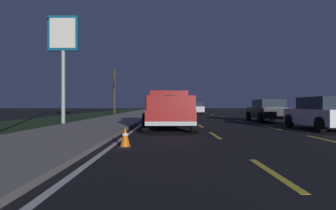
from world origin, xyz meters
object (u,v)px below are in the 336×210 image
object	(u,v)px
sedan_silver	(195,108)
gas_price_sign	(63,43)
sedan_white	(323,113)
sedan_black	(267,110)
pickup_truck	(169,109)
bare_tree_far	(114,91)
traffic_cone_near	(125,137)

from	to	relation	value
sedan_silver	gas_price_sign	world-z (taller)	gas_price_sign
sedan_white	sedan_black	distance (m)	6.63
pickup_truck	sedan_black	distance (m)	9.16
sedan_black	gas_price_sign	xyz separation A→B (m)	(-1.79, 13.49, 4.30)
sedan_silver	bare_tree_far	distance (m)	11.27
sedan_black	gas_price_sign	world-z (taller)	gas_price_sign
traffic_cone_near	sedan_black	bearing A→B (deg)	-33.94
bare_tree_far	traffic_cone_near	world-z (taller)	bare_tree_far
pickup_truck	bare_tree_far	bearing A→B (deg)	16.15
gas_price_sign	traffic_cone_near	xyz separation A→B (m)	(-10.20, -5.43, -4.80)
pickup_truck	sedan_white	size ratio (longest dim) A/B	1.24
traffic_cone_near	sedan_silver	bearing A→B (deg)	-9.15
pickup_truck	gas_price_sign	xyz separation A→B (m)	(4.31, 6.66, 4.11)
traffic_cone_near	gas_price_sign	bearing A→B (deg)	28.02
sedan_white	sedan_black	world-z (taller)	same
sedan_silver	gas_price_sign	distance (m)	22.15
sedan_black	traffic_cone_near	size ratio (longest dim) A/B	7.65
gas_price_sign	traffic_cone_near	bearing A→B (deg)	-151.98
sedan_silver	traffic_cone_near	size ratio (longest dim) A/B	7.61
sedan_white	bare_tree_far	world-z (taller)	bare_tree_far
sedan_silver	sedan_white	size ratio (longest dim) A/B	1.00
sedan_black	sedan_white	bearing A→B (deg)	-177.42
bare_tree_far	traffic_cone_near	xyz separation A→B (m)	(-31.31, -6.12, -2.84)
sedan_white	sedan_black	size ratio (longest dim) A/B	0.99
gas_price_sign	sedan_black	bearing A→B (deg)	-82.42
gas_price_sign	traffic_cone_near	distance (m)	12.51
pickup_truck	sedan_silver	world-z (taller)	pickup_truck
pickup_truck	gas_price_sign	world-z (taller)	gas_price_sign
pickup_truck	sedan_silver	xyz separation A→B (m)	(23.52, -3.50, -0.20)
traffic_cone_near	pickup_truck	bearing A→B (deg)	-11.85
pickup_truck	sedan_black	world-z (taller)	pickup_truck
gas_price_sign	bare_tree_far	size ratio (longest dim) A/B	1.10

